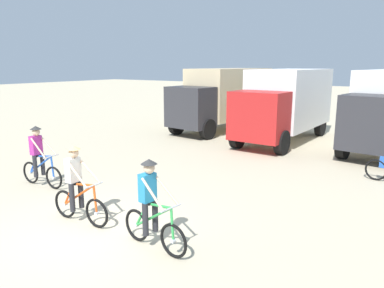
# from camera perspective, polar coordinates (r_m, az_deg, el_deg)

# --- Properties ---
(ground_plane) EXTENTS (120.00, 120.00, 0.00)m
(ground_plane) POSITION_cam_1_polar(r_m,az_deg,el_deg) (8.69, -16.17, -12.61)
(ground_plane) COLOR beige
(box_truck_tan_camper) EXTENTS (3.06, 6.96, 3.35)m
(box_truck_tan_camper) POSITION_cam_1_polar(r_m,az_deg,el_deg) (20.48, 4.91, 7.42)
(box_truck_tan_camper) COLOR #CCB78E
(box_truck_tan_camper) RESTS_ON ground
(box_truck_avon_van) EXTENTS (2.60, 6.82, 3.35)m
(box_truck_avon_van) POSITION_cam_1_polar(r_m,az_deg,el_deg) (17.92, 14.28, 6.40)
(box_truck_avon_van) COLOR white
(box_truck_avon_van) RESTS_ON ground
(cyclist_orange_shirt) EXTENTS (1.73, 0.52, 1.82)m
(cyclist_orange_shirt) POSITION_cam_1_polar(r_m,az_deg,el_deg) (11.83, -22.55, -2.08)
(cyclist_orange_shirt) COLOR black
(cyclist_orange_shirt) RESTS_ON ground
(cyclist_cowboy_hat) EXTENTS (1.73, 0.52, 1.82)m
(cyclist_cowboy_hat) POSITION_cam_1_polar(r_m,az_deg,el_deg) (8.83, -17.34, -6.38)
(cyclist_cowboy_hat) COLOR black
(cyclist_cowboy_hat) RESTS_ON ground
(cyclist_near_camera) EXTENTS (1.72, 0.52, 1.82)m
(cyclist_near_camera) POSITION_cam_1_polar(r_m,az_deg,el_deg) (7.33, -6.28, -9.76)
(cyclist_near_camera) COLOR black
(cyclist_near_camera) RESTS_ON ground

